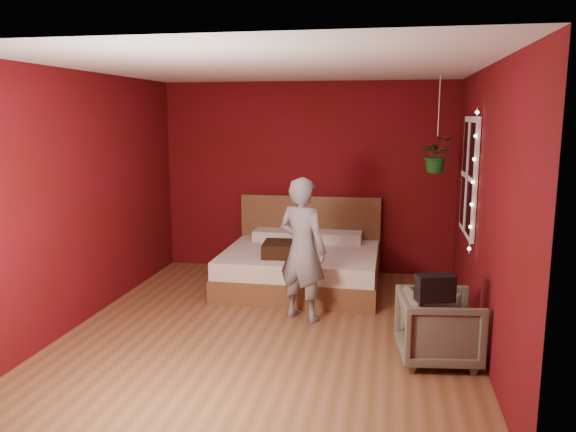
# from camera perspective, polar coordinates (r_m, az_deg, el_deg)

# --- Properties ---
(floor) EXTENTS (4.50, 4.50, 0.00)m
(floor) POSITION_cam_1_polar(r_m,az_deg,el_deg) (5.89, -1.50, -11.20)
(floor) COLOR brown
(floor) RESTS_ON ground
(room_walls) EXTENTS (4.04, 4.54, 2.62)m
(room_walls) POSITION_cam_1_polar(r_m,az_deg,el_deg) (5.50, -1.58, 5.31)
(room_walls) COLOR #5C0914
(room_walls) RESTS_ON ground
(window) EXTENTS (0.05, 0.97, 1.27)m
(window) POSITION_cam_1_polar(r_m,az_deg,el_deg) (6.35, 17.89, 3.85)
(window) COLOR white
(window) RESTS_ON room_walls
(fairy_lights) EXTENTS (0.04, 0.04, 1.45)m
(fairy_lights) POSITION_cam_1_polar(r_m,az_deg,el_deg) (5.82, 18.29, 3.30)
(fairy_lights) COLOR silver
(fairy_lights) RESTS_ON room_walls
(bed) EXTENTS (1.93, 1.64, 1.06)m
(bed) POSITION_cam_1_polar(r_m,az_deg,el_deg) (7.17, 1.41, -4.95)
(bed) COLOR brown
(bed) RESTS_ON ground
(person) EXTENTS (0.66, 0.56, 1.53)m
(person) POSITION_cam_1_polar(r_m,az_deg,el_deg) (5.89, 1.46, -3.41)
(person) COLOR slate
(person) RESTS_ON ground
(armchair) EXTENTS (0.76, 0.75, 0.62)m
(armchair) POSITION_cam_1_polar(r_m,az_deg,el_deg) (5.19, 15.07, -10.89)
(armchair) COLOR #5E594A
(armchair) RESTS_ON ground
(handbag) EXTENTS (0.34, 0.24, 0.22)m
(handbag) POSITION_cam_1_polar(r_m,az_deg,el_deg) (4.86, 14.71, -7.07)
(handbag) COLOR black
(handbag) RESTS_ON armchair
(throw_pillow) EXTENTS (0.51, 0.51, 0.17)m
(throw_pillow) POSITION_cam_1_polar(r_m,az_deg,el_deg) (6.74, -0.49, -3.39)
(throw_pillow) COLOR black
(throw_pillow) RESTS_ON bed
(hanging_plant) EXTENTS (0.41, 0.36, 1.12)m
(hanging_plant) POSITION_cam_1_polar(r_m,az_deg,el_deg) (6.80, 14.88, 6.05)
(hanging_plant) COLOR silver
(hanging_plant) RESTS_ON room_walls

